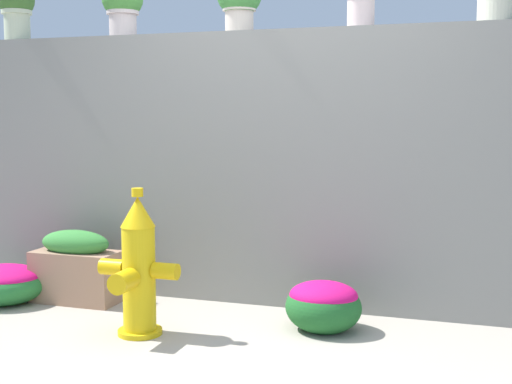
{
  "coord_description": "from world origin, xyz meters",
  "views": [
    {
      "loc": [
        1.19,
        -3.57,
        1.31
      ],
      "look_at": [
        -0.21,
        0.72,
        0.79
      ],
      "focal_mm": 47.83,
      "sensor_mm": 36.0,
      "label": 1
    }
  ],
  "objects_px": {
    "flower_bush_right": "(3,282)",
    "potted_plant_1": "(122,0)",
    "fire_hydrant": "(138,269)",
    "flower_bush_left": "(323,304)",
    "potted_plant_0": "(16,3)",
    "planter_box": "(76,268)"
  },
  "relations": [
    {
      "from": "potted_plant_0",
      "to": "flower_bush_left",
      "type": "height_order",
      "value": "potted_plant_0"
    },
    {
      "from": "potted_plant_1",
      "to": "planter_box",
      "type": "xyz_separation_m",
      "value": [
        -0.15,
        -0.47,
        -1.89
      ]
    },
    {
      "from": "flower_bush_right",
      "to": "planter_box",
      "type": "xyz_separation_m",
      "value": [
        0.49,
        0.16,
        0.1
      ]
    },
    {
      "from": "potted_plant_0",
      "to": "planter_box",
      "type": "height_order",
      "value": "potted_plant_0"
    },
    {
      "from": "flower_bush_right",
      "to": "potted_plant_1",
      "type": "bearing_deg",
      "value": 44.87
    },
    {
      "from": "fire_hydrant",
      "to": "planter_box",
      "type": "relative_size",
      "value": 1.45
    },
    {
      "from": "fire_hydrant",
      "to": "flower_bush_right",
      "type": "distance_m",
      "value": 1.31
    },
    {
      "from": "potted_plant_1",
      "to": "planter_box",
      "type": "height_order",
      "value": "potted_plant_1"
    },
    {
      "from": "potted_plant_1",
      "to": "fire_hydrant",
      "type": "height_order",
      "value": "potted_plant_1"
    },
    {
      "from": "fire_hydrant",
      "to": "planter_box",
      "type": "distance_m",
      "value": 0.92
    },
    {
      "from": "flower_bush_left",
      "to": "planter_box",
      "type": "height_order",
      "value": "planter_box"
    },
    {
      "from": "flower_bush_left",
      "to": "flower_bush_right",
      "type": "distance_m",
      "value": 2.27
    },
    {
      "from": "potted_plant_1",
      "to": "potted_plant_0",
      "type": "bearing_deg",
      "value": -176.38
    },
    {
      "from": "fire_hydrant",
      "to": "potted_plant_0",
      "type": "bearing_deg",
      "value": 147.88
    },
    {
      "from": "fire_hydrant",
      "to": "flower_bush_left",
      "type": "bearing_deg",
      "value": 22.34
    },
    {
      "from": "fire_hydrant",
      "to": "planter_box",
      "type": "height_order",
      "value": "fire_hydrant"
    },
    {
      "from": "potted_plant_0",
      "to": "flower_bush_right",
      "type": "distance_m",
      "value": 2.09
    },
    {
      "from": "potted_plant_0",
      "to": "flower_bush_right",
      "type": "bearing_deg",
      "value": -67.8
    },
    {
      "from": "potted_plant_1",
      "to": "flower_bush_left",
      "type": "height_order",
      "value": "potted_plant_1"
    },
    {
      "from": "planter_box",
      "to": "fire_hydrant",
      "type": "bearing_deg",
      "value": -34.06
    },
    {
      "from": "potted_plant_1",
      "to": "fire_hydrant",
      "type": "relative_size",
      "value": 0.49
    },
    {
      "from": "flower_bush_right",
      "to": "planter_box",
      "type": "distance_m",
      "value": 0.52
    }
  ]
}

